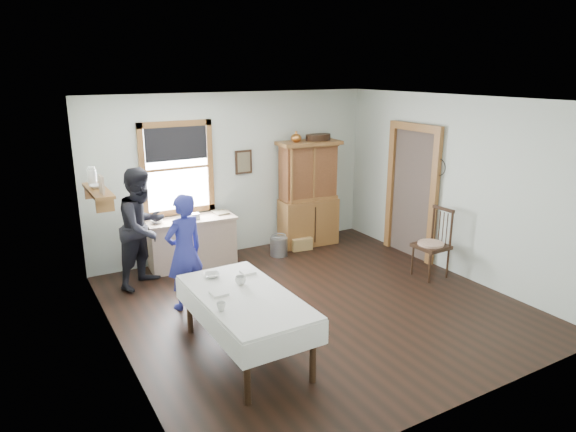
{
  "coord_description": "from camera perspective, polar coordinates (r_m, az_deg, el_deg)",
  "views": [
    {
      "loc": [
        -3.46,
        -5.29,
        3.06
      ],
      "look_at": [
        -0.24,
        0.3,
        1.2
      ],
      "focal_mm": 32.0,
      "sensor_mm": 36.0,
      "label": 1
    }
  ],
  "objects": [
    {
      "name": "spindle_chair",
      "position": [
        8.02,
        15.65,
        -2.89
      ],
      "size": [
        0.51,
        0.51,
        1.07
      ],
      "primitive_type": "cube",
      "rotation": [
        0.0,
        0.0,
        0.03
      ],
      "color": "#321F11",
      "rests_on": "room"
    },
    {
      "name": "window",
      "position": [
        8.26,
        -12.24,
        5.77
      ],
      "size": [
        1.18,
        0.07,
        1.48
      ],
      "color": "white",
      "rests_on": "room"
    },
    {
      "name": "framed_picture",
      "position": [
        8.68,
        -4.94,
        5.99
      ],
      "size": [
        0.3,
        0.04,
        0.4
      ],
      "primitive_type": "cube",
      "color": "#321F11",
      "rests_on": "room"
    },
    {
      "name": "work_counter",
      "position": [
        8.31,
        -10.59,
        -2.9
      ],
      "size": [
        1.42,
        0.61,
        0.79
      ],
      "primitive_type": "cube",
      "rotation": [
        0.0,
        0.0,
        -0.06
      ],
      "color": "tan",
      "rests_on": "room"
    },
    {
      "name": "pail",
      "position": [
        8.71,
        -1.03,
        -3.41
      ],
      "size": [
        0.39,
        0.39,
        0.32
      ],
      "primitive_type": "cube",
      "rotation": [
        0.0,
        0.0,
        -0.42
      ],
      "color": "gray",
      "rests_on": "room"
    },
    {
      "name": "wall_shelf",
      "position": [
        7.08,
        -20.43,
        2.91
      ],
      "size": [
        0.24,
        1.0,
        0.44
      ],
      "color": "#94612D",
      "rests_on": "room"
    },
    {
      "name": "counter_book",
      "position": [
        8.37,
        -8.17,
        0.28
      ],
      "size": [
        0.18,
        0.24,
        0.02
      ],
      "primitive_type": "imported",
      "rotation": [
        0.0,
        0.0,
        0.01
      ],
      "color": "brown",
      "rests_on": "work_counter"
    },
    {
      "name": "table_cup_b",
      "position": [
        5.25,
        -7.44,
        -9.94
      ],
      "size": [
        0.11,
        0.11,
        0.09
      ],
      "primitive_type": "imported",
      "rotation": [
        0.0,
        0.0,
        0.21
      ],
      "color": "silver",
      "rests_on": "dining_table"
    },
    {
      "name": "wicker_basket",
      "position": [
        9.03,
        1.39,
        -3.02
      ],
      "size": [
        0.4,
        0.31,
        0.22
      ],
      "primitive_type": "cube",
      "rotation": [
        0.0,
        0.0,
        -0.16
      ],
      "color": "#AB874D",
      "rests_on": "room"
    },
    {
      "name": "counter_bowl",
      "position": [
        8.05,
        -14.37,
        -0.58
      ],
      "size": [
        0.23,
        0.23,
        0.06
      ],
      "primitive_type": "imported",
      "rotation": [
        0.0,
        0.0,
        0.26
      ],
      "color": "silver",
      "rests_on": "work_counter"
    },
    {
      "name": "dining_table",
      "position": [
        5.74,
        -4.72,
        -12.01
      ],
      "size": [
        0.98,
        1.83,
        0.73
      ],
      "primitive_type": "cube",
      "rotation": [
        0.0,
        0.0,
        0.01
      ],
      "color": "silver",
      "rests_on": "room"
    },
    {
      "name": "table_cup_a",
      "position": [
        5.82,
        -5.29,
        -7.13
      ],
      "size": [
        0.13,
        0.13,
        0.1
      ],
      "primitive_type": "imported",
      "rotation": [
        0.0,
        0.0,
        0.08
      ],
      "color": "silver",
      "rests_on": "dining_table"
    },
    {
      "name": "table_bowl",
      "position": [
        6.06,
        -8.47,
        -6.5
      ],
      "size": [
        0.25,
        0.25,
        0.05
      ],
      "primitive_type": "imported",
      "rotation": [
        0.0,
        0.0,
        -0.25
      ],
      "color": "silver",
      "rests_on": "dining_table"
    },
    {
      "name": "figure_dark",
      "position": [
        7.65,
        -15.79,
        -1.69
      ],
      "size": [
        0.99,
        0.95,
        1.61
      ],
      "primitive_type": "imported",
      "rotation": [
        0.0,
        0.0,
        0.61
      ],
      "color": "black",
      "rests_on": "room"
    },
    {
      "name": "room",
      "position": [
        6.55,
        3.1,
        0.91
      ],
      "size": [
        5.01,
        5.01,
        2.7
      ],
      "color": "black",
      "rests_on": "ground"
    },
    {
      "name": "doorway",
      "position": [
        8.74,
        13.64,
        3.06
      ],
      "size": [
        0.09,
        1.14,
        2.22
      ],
      "color": "#4F4139",
      "rests_on": "room"
    },
    {
      "name": "woman_blue",
      "position": [
        6.83,
        -11.4,
        -4.36
      ],
      "size": [
        0.6,
        0.48,
        1.43
      ],
      "primitive_type": "imported",
      "rotation": [
        0.0,
        0.0,
        3.44
      ],
      "color": "navy",
      "rests_on": "room"
    },
    {
      "name": "rug_beater",
      "position": [
        8.25,
        16.48,
        6.05
      ],
      "size": [
        0.01,
        0.27,
        0.27
      ],
      "primitive_type": "torus",
      "rotation": [
        0.0,
        1.57,
        0.0
      ],
      "color": "black",
      "rests_on": "room"
    },
    {
      "name": "shelf_bowl",
      "position": [
        7.08,
        -20.47,
        3.12
      ],
      "size": [
        0.22,
        0.22,
        0.05
      ],
      "primitive_type": "imported",
      "color": "silver",
      "rests_on": "wall_shelf"
    },
    {
      "name": "china_hutch",
      "position": [
        9.08,
        2.29,
        2.48
      ],
      "size": [
        1.13,
        0.61,
        1.86
      ],
      "primitive_type": "cube",
      "rotation": [
        0.0,
        0.0,
        -0.08
      ],
      "color": "#94612D",
      "rests_on": "room"
    }
  ]
}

